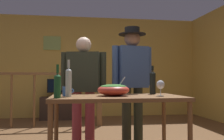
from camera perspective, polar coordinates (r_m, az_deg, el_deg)
name	(u,v)px	position (r m, az deg, el deg)	size (l,w,h in m)	color
back_wall	(84,67)	(6.37, -6.44, 0.80)	(5.96, 0.10, 2.54)	gold
framed_picture	(52,43)	(6.39, -13.64, 6.04)	(0.42, 0.03, 0.34)	#8EA950
stair_railing	(46,92)	(5.08, -14.89, -5.02)	(3.08, 0.10, 1.13)	brown
tv_console	(60,108)	(6.06, -11.89, -8.55)	(0.90, 0.40, 0.53)	#38281E
flat_screen_tv	(60,86)	(5.99, -11.87, -3.67)	(0.60, 0.12, 0.43)	black
serving_table	(117,102)	(2.76, 1.10, -7.42)	(1.44, 0.82, 0.76)	brown
salad_bowl	(113,89)	(2.74, 0.33, -4.47)	(0.35, 0.35, 0.21)	#CC3D2D
wine_glass	(160,85)	(2.75, 11.11, -3.46)	(0.09, 0.09, 0.17)	silver
wine_bottle_green	(57,85)	(2.46, -12.47, -3.37)	(0.07, 0.07, 0.33)	#1E5628
wine_bottle_clear	(69,82)	(2.64, -9.99, -2.64)	(0.06, 0.06, 0.39)	silver
wine_bottle_dark	(153,82)	(3.12, 9.37, -2.73)	(0.07, 0.07, 0.35)	black
mug_blue	(67,91)	(2.76, -10.39, -4.87)	(0.13, 0.09, 0.10)	#3866B2
person_standing_left	(83,82)	(3.42, -6.59, -2.79)	(0.62, 0.30, 1.53)	#9E3842
person_standing_right	(132,75)	(3.52, 4.70, -1.05)	(0.59, 0.39, 1.68)	#2D3323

